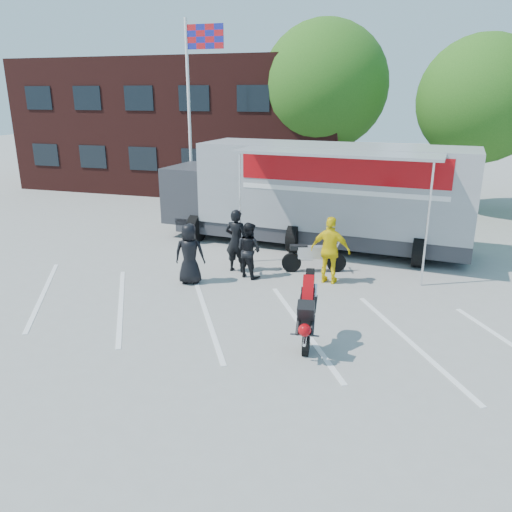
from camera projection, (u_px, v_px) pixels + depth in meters
The scene contains 13 objects.
ground at pixel (284, 346), 10.75m from camera, with size 100.00×100.00×0.00m, color gray.
parking_bay_lines at pixel (294, 326), 11.66m from camera, with size 18.00×5.00×0.01m, color white.
office_building at pixel (191, 125), 28.81m from camera, with size 18.00×8.00×7.00m, color #401714.
flagpole at pixel (194, 98), 20.02m from camera, with size 1.61×0.12×8.00m.
tree_left at pixel (324, 86), 24.15m from camera, with size 6.12×6.12×8.64m.
tree_mid at pixel (481, 100), 21.51m from camera, with size 5.44×5.44×7.68m.
transporter_truck at pixel (317, 245), 17.96m from camera, with size 11.22×5.41×3.57m, color #919399, non-canonical shape.
parked_motorcycle at pixel (314, 272), 15.29m from camera, with size 0.67×2.00×1.05m, color silver, non-canonical shape.
stunt_bike_rider at pixel (308, 340), 11.02m from camera, with size 0.74×1.58×1.86m, color black, non-canonical shape.
spectator_leather_a at pixel (190, 254), 14.12m from camera, with size 0.86×0.56×1.75m, color black.
spectator_leather_b at pixel (236, 241), 15.05m from camera, with size 0.71×0.46×1.93m, color black.
spectator_leather_c at pixel (249, 250), 14.63m from camera, with size 0.80×0.63×1.66m, color black.
spectator_hivis at pixel (330, 250), 14.11m from camera, with size 1.14×0.47×1.94m, color yellow.
Camera 1 is at (2.20, -9.39, 5.17)m, focal length 35.00 mm.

